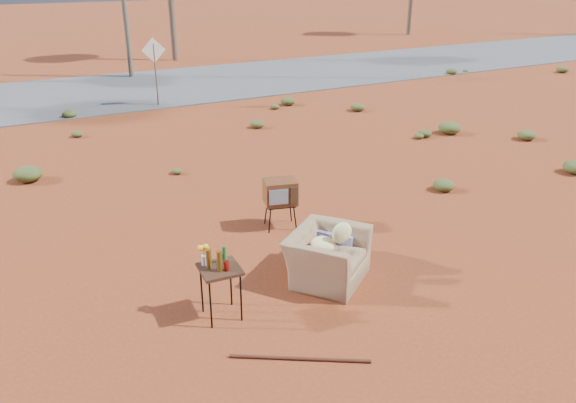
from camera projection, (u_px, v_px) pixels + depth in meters
name	position (u px, v px, depth m)	size (l,w,h in m)	color
ground	(297.00, 285.00, 8.20)	(140.00, 140.00, 0.00)	brown
highway	(94.00, 93.00, 20.32)	(140.00, 7.00, 0.04)	#565659
armchair	(329.00, 248.00, 8.27)	(1.48, 1.50, 1.01)	#8B6C4B
tv_unit	(280.00, 193.00, 9.75)	(0.65, 0.58, 0.89)	black
side_table	(216.00, 266.00, 7.21)	(0.55, 0.55, 1.03)	#3C2415
rusty_bar	(300.00, 359.00, 6.64)	(0.04, 0.04, 1.68)	#4D2214
road_sign	(154.00, 60.00, 17.98)	(0.78, 0.06, 2.19)	brown
scrub_patch	(155.00, 189.00, 11.35)	(17.49, 8.07, 0.33)	#4B5927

